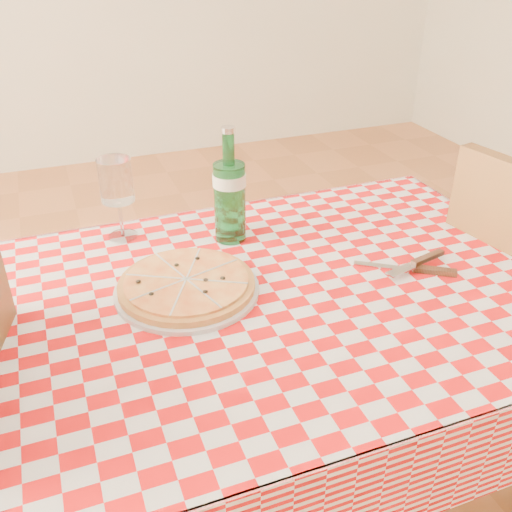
{
  "coord_description": "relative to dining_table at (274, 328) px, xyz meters",
  "views": [
    {
      "loc": [
        -0.4,
        -0.94,
        1.44
      ],
      "look_at": [
        -0.02,
        0.06,
        0.82
      ],
      "focal_mm": 40.0,
      "sensor_mm": 36.0,
      "label": 1
    }
  ],
  "objects": [
    {
      "name": "water_bottle",
      "position": [
        -0.01,
        0.26,
        0.24
      ],
      "size": [
        0.08,
        0.08,
        0.29
      ],
      "primitive_type": null,
      "rotation": [
        0.0,
        0.0,
        0.03
      ],
      "color": "#18612A",
      "rests_on": "tablecloth"
    },
    {
      "name": "wine_glass",
      "position": [
        -0.26,
        0.37,
        0.2
      ],
      "size": [
        0.1,
        0.1,
        0.21
      ],
      "primitive_type": null,
      "rotation": [
        0.0,
        0.0,
        0.27
      ],
      "color": "white",
      "rests_on": "tablecloth"
    },
    {
      "name": "tablecloth",
      "position": [
        0.0,
        0.0,
        0.09
      ],
      "size": [
        1.3,
        0.9,
        0.01
      ],
      "primitive_type": "cube",
      "color": "#B00A0B",
      "rests_on": "dining_table"
    },
    {
      "name": "pizza_plate",
      "position": [
        -0.18,
        0.07,
        0.12
      ],
      "size": [
        0.39,
        0.39,
        0.04
      ],
      "primitive_type": null,
      "rotation": [
        0.0,
        0.0,
        0.29
      ],
      "color": "gold",
      "rests_on": "tablecloth"
    },
    {
      "name": "dining_table",
      "position": [
        0.0,
        0.0,
        0.0
      ],
      "size": [
        1.2,
        0.8,
        0.75
      ],
      "color": "brown",
      "rests_on": "ground"
    },
    {
      "name": "cutlery",
      "position": [
        0.33,
        -0.03,
        0.11
      ],
      "size": [
        0.27,
        0.23,
        0.03
      ],
      "primitive_type": null,
      "rotation": [
        0.0,
        0.0,
        -0.11
      ],
      "color": "silver",
      "rests_on": "tablecloth"
    }
  ]
}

